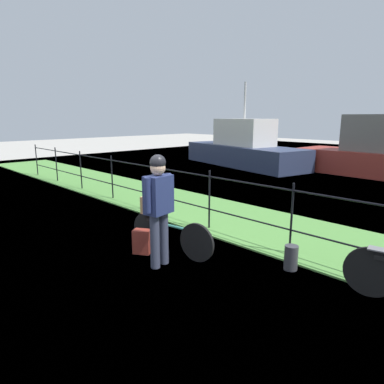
% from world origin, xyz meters
% --- Properties ---
extents(ground_plane, '(60.00, 60.00, 0.00)m').
position_xyz_m(ground_plane, '(0.00, 0.00, 0.00)').
color(ground_plane, '#B2ADA3').
extents(grass_strip, '(27.00, 2.40, 0.03)m').
position_xyz_m(grass_strip, '(0.00, 3.15, 0.01)').
color(grass_strip, '#569342').
rests_on(grass_strip, ground).
extents(harbor_water, '(30.00, 30.00, 0.00)m').
position_xyz_m(harbor_water, '(0.00, 10.89, 0.00)').
color(harbor_water, '#426684').
rests_on(harbor_water, ground).
extents(iron_fence, '(18.04, 0.04, 1.19)m').
position_xyz_m(iron_fence, '(-0.00, 2.27, 0.69)').
color(iron_fence, black).
rests_on(iron_fence, ground).
extents(bicycle_main, '(1.63, 0.33, 0.62)m').
position_xyz_m(bicycle_main, '(0.41, 0.89, 0.33)').
color(bicycle_main, black).
rests_on(bicycle_main, ground).
extents(wooden_crate, '(0.37, 0.30, 0.29)m').
position_xyz_m(wooden_crate, '(0.04, 0.83, 0.76)').
color(wooden_crate, '#A87F51').
rests_on(wooden_crate, bicycle_main).
extents(terrier_dog, '(0.32, 0.18, 0.18)m').
position_xyz_m(terrier_dog, '(0.07, 0.84, 0.98)').
color(terrier_dog, silver).
rests_on(terrier_dog, wooden_crate).
extents(cyclist_person, '(0.32, 0.53, 1.68)m').
position_xyz_m(cyclist_person, '(0.65, 0.48, 1.00)').
color(cyclist_person, '#383D51').
rests_on(cyclist_person, ground).
extents(backpack_on_paving, '(0.33, 0.30, 0.40)m').
position_xyz_m(backpack_on_paving, '(0.08, 0.57, 0.20)').
color(backpack_on_paving, maroon).
rests_on(backpack_on_paving, ground).
extents(mooring_bollard, '(0.20, 0.20, 0.37)m').
position_xyz_m(mooring_bollard, '(2.11, 1.77, 0.18)').
color(mooring_bollard, '#38383D').
rests_on(mooring_bollard, ground).
extents(moored_boat_near, '(6.34, 2.35, 3.90)m').
position_xyz_m(moored_boat_near, '(0.25, 11.49, 0.82)').
color(moored_boat_near, '#9E3328').
rests_on(moored_boat_near, ground).
extents(moored_boat_mid, '(6.76, 3.37, 3.72)m').
position_xyz_m(moored_boat_mid, '(-5.24, 10.18, 0.77)').
color(moored_boat_mid, '#2D3856').
rests_on(moored_boat_mid, ground).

